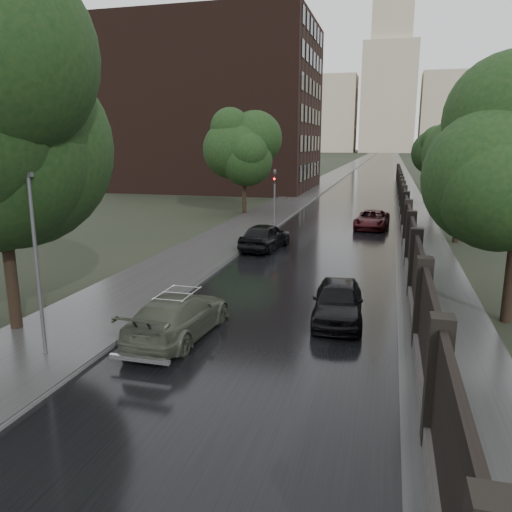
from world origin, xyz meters
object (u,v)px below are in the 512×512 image
object	(u,v)px
tree_right_b	(463,158)
car_right_far	(372,220)
tree_left_far	(244,150)
traffic_light	(275,192)
volga_sedan	(178,316)
hatchback_left	(265,236)
car_right_near	(338,301)
tree_right_c	(437,152)
lamp_post	(37,265)

from	to	relation	value
tree_right_b	car_right_far	world-z (taller)	tree_right_b
tree_left_far	car_right_far	xyz separation A→B (m)	(10.46, -4.36, -4.61)
traffic_light	volga_sedan	bearing A→B (deg)	-85.15
hatchback_left	volga_sedan	bearing A→B (deg)	99.81
volga_sedan	car_right_far	bearing A→B (deg)	-99.78
tree_left_far	hatchback_left	bearing A→B (deg)	-68.91
volga_sedan	car_right_far	distance (m)	22.22
traffic_light	car_right_near	xyz separation A→B (m)	(6.36, -18.33, -1.71)
tree_left_far	hatchback_left	xyz separation A→B (m)	(4.98, -12.90, -4.49)
tree_right_c	volga_sedan	xyz separation A→B (m)	(-10.02, -36.02, -4.28)
traffic_light	car_right_far	distance (m)	7.02
volga_sedan	hatchback_left	distance (m)	13.13
volga_sedan	car_right_near	bearing A→B (deg)	-146.46
lamp_post	volga_sedan	size ratio (longest dim) A/B	1.10
lamp_post	car_right_near	xyz separation A→B (m)	(7.46, 5.16, -1.99)
lamp_post	car_right_far	bearing A→B (deg)	71.96
car_right_near	tree_right_c	bearing A→B (deg)	76.82
volga_sedan	car_right_near	size ratio (longest dim) A/B	1.16
tree_right_b	hatchback_left	distance (m)	12.35
tree_right_b	volga_sedan	distance (m)	21.06
tree_right_b	volga_sedan	world-z (taller)	tree_right_b
tree_right_c	volga_sedan	distance (m)	37.63
hatchback_left	car_right_far	xyz separation A→B (m)	(5.48, 8.54, -0.12)
tree_right_b	hatchback_left	xyz separation A→B (m)	(-10.52, -4.90, -4.20)
tree_right_b	hatchback_left	bearing A→B (deg)	-155.02
tree_right_b	tree_right_c	bearing A→B (deg)	90.00
traffic_light	car_right_near	bearing A→B (deg)	-70.87
tree_right_b	car_right_far	size ratio (longest dim) A/B	1.53
tree_right_c	lamp_post	size ratio (longest dim) A/B	1.37
tree_right_c	tree_right_b	bearing A→B (deg)	-90.00
lamp_post	volga_sedan	distance (m)	4.29
volga_sedan	hatchback_left	size ratio (longest dim) A/B	1.05
traffic_light	hatchback_left	xyz separation A→B (m)	(1.28, -7.90, -1.65)
tree_left_far	car_right_near	size ratio (longest dim) A/B	1.84
tree_left_far	hatchback_left	distance (m)	14.54
tree_left_far	volga_sedan	size ratio (longest dim) A/B	1.59
tree_left_far	tree_right_c	bearing A→B (deg)	32.83
lamp_post	car_right_far	size ratio (longest dim) A/B	1.12
lamp_post	car_right_near	bearing A→B (deg)	34.69
lamp_post	volga_sedan	xyz separation A→B (m)	(2.88, 2.48, -2.00)
tree_right_c	volga_sedan	world-z (taller)	tree_right_c
tree_left_far	tree_right_b	bearing A→B (deg)	-27.30
traffic_light	car_right_near	size ratio (longest dim) A/B	1.00
tree_right_c	hatchback_left	size ratio (longest dim) A/B	1.59
tree_right_b	car_right_near	distance (m)	16.82
tree_right_c	car_right_near	size ratio (longest dim) A/B	1.75
tree_right_c	lamp_post	xyz separation A→B (m)	(-12.90, -38.50, -2.28)
lamp_post	volga_sedan	world-z (taller)	lamp_post
car_right_near	car_right_far	size ratio (longest dim) A/B	0.88
lamp_post	hatchback_left	world-z (taller)	lamp_post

